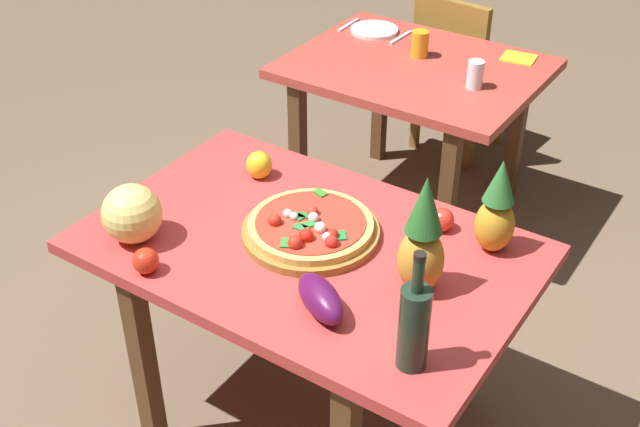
{
  "coord_description": "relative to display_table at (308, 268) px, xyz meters",
  "views": [
    {
      "loc": [
        1.08,
        -1.56,
        2.15
      ],
      "look_at": [
        -0.02,
        0.09,
        0.8
      ],
      "focal_mm": 45.23,
      "sensor_mm": 36.0,
      "label": 1
    }
  ],
  "objects": [
    {
      "name": "knife_utensil",
      "position": [
        -0.53,
        1.53,
        0.1
      ],
      "size": [
        0.02,
        0.18,
        0.01
      ],
      "primitive_type": "cube",
      "rotation": [
        0.0,
        0.0,
        -0.04
      ],
      "color": "silver",
      "rests_on": "background_table"
    },
    {
      "name": "dinner_plate",
      "position": [
        -0.67,
        1.53,
        0.1
      ],
      "size": [
        0.22,
        0.22,
        0.02
      ],
      "primitive_type": "cylinder",
      "color": "white",
      "rests_on": "background_table"
    },
    {
      "name": "wine_bottle",
      "position": [
        0.48,
        -0.27,
        0.22
      ],
      "size": [
        0.08,
        0.08,
        0.33
      ],
      "color": "#1F3124",
      "rests_on": "display_table"
    },
    {
      "name": "background_table",
      "position": [
        -0.34,
        1.31,
        -0.01
      ],
      "size": [
        1.04,
        0.83,
        0.75
      ],
      "color": "#54361E",
      "rests_on": "ground_plane"
    },
    {
      "name": "tomato_by_bottle",
      "position": [
        -0.3,
        -0.36,
        0.13
      ],
      "size": [
        0.07,
        0.07,
        0.07
      ],
      "primitive_type": "sphere",
      "color": "red",
      "rests_on": "display_table"
    },
    {
      "name": "bell_pepper",
      "position": [
        -0.35,
        0.22,
        0.13
      ],
      "size": [
        0.09,
        0.09,
        0.09
      ],
      "primitive_type": "ellipsoid",
      "color": "yellow",
      "rests_on": "display_table"
    },
    {
      "name": "eggplant",
      "position": [
        0.2,
        -0.23,
        0.14
      ],
      "size": [
        0.22,
        0.18,
        0.09
      ],
      "primitive_type": "ellipsoid",
      "rotation": [
        0.0,
        0.0,
        2.62
      ],
      "color": "#4E1144",
      "rests_on": "display_table"
    },
    {
      "name": "drinking_glass_juice",
      "position": [
        -0.37,
        1.4,
        0.15
      ],
      "size": [
        0.08,
        0.08,
        0.11
      ],
      "primitive_type": "cylinder",
      "color": "gold",
      "rests_on": "background_table"
    },
    {
      "name": "drinking_glass_water",
      "position": [
        -0.04,
        1.24,
        0.15
      ],
      "size": [
        0.07,
        0.07,
        0.11
      ],
      "primitive_type": "cylinder",
      "color": "silver",
      "rests_on": "background_table"
    },
    {
      "name": "display_table",
      "position": [
        0.0,
        0.0,
        0.0
      ],
      "size": [
        1.29,
        0.84,
        0.75
      ],
      "color": "#54361E",
      "rests_on": "ground_plane"
    },
    {
      "name": "ground_plane",
      "position": [
        0.0,
        0.0,
        -0.66
      ],
      "size": [
        10.0,
        10.0,
        0.0
      ],
      "primitive_type": "plane",
      "color": "brown"
    },
    {
      "name": "fork_utensil",
      "position": [
        -0.81,
        1.53,
        0.1
      ],
      "size": [
        0.02,
        0.18,
        0.01
      ],
      "primitive_type": "cube",
      "rotation": [
        0.0,
        0.0,
        0.02
      ],
      "color": "silver",
      "rests_on": "background_table"
    },
    {
      "name": "pineapple_left",
      "position": [
        0.46,
        0.28,
        0.22
      ],
      "size": [
        0.11,
        0.11,
        0.3
      ],
      "color": "gold",
      "rests_on": "display_table"
    },
    {
      "name": "tomato_near_board",
      "position": [
        0.29,
        0.28,
        0.13
      ],
      "size": [
        0.07,
        0.07,
        0.07
      ],
      "primitive_type": "sphere",
      "color": "red",
      "rests_on": "display_table"
    },
    {
      "name": "pizza",
      "position": [
        -0.01,
        0.03,
        0.13
      ],
      "size": [
        0.37,
        0.37,
        0.06
      ],
      "color": "#E4B158",
      "rests_on": "pizza_board"
    },
    {
      "name": "napkin_folded",
      "position": [
        -0.0,
        1.61,
        0.09
      ],
      "size": [
        0.15,
        0.14,
        0.01
      ],
      "primitive_type": "cube",
      "rotation": [
        0.0,
        0.0,
        0.12
      ],
      "color": "yellow",
      "rests_on": "background_table"
    },
    {
      "name": "pizza_board",
      "position": [
        -0.02,
        0.04,
        0.1
      ],
      "size": [
        0.41,
        0.41,
        0.02
      ],
      "primitive_type": "cylinder",
      "color": "olive",
      "rests_on": "display_table"
    },
    {
      "name": "dining_chair",
      "position": [
        -0.42,
        1.95,
        -0.17
      ],
      "size": [
        0.44,
        0.44,
        0.85
      ],
      "rotation": [
        0.0,
        0.0,
        3.05
      ],
      "color": "olive",
      "rests_on": "ground_plane"
    },
    {
      "name": "pineapple_right",
      "position": [
        0.36,
        0.0,
        0.25
      ],
      "size": [
        0.13,
        0.13,
        0.35
      ],
      "color": "#BF8C2D",
      "rests_on": "display_table"
    },
    {
      "name": "melon",
      "position": [
        -0.44,
        -0.26,
        0.18
      ],
      "size": [
        0.18,
        0.18,
        0.18
      ],
      "primitive_type": "sphere",
      "color": "#E6D470",
      "rests_on": "display_table"
    }
  ]
}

